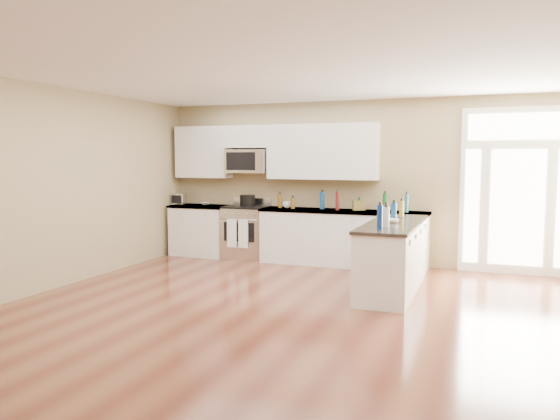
# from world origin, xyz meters

# --- Properties ---
(ground) EXTENTS (8.00, 8.00, 0.00)m
(ground) POSITION_xyz_m (0.00, 0.00, 0.00)
(ground) COLOR #5B2819
(room_shell) EXTENTS (8.00, 8.00, 8.00)m
(room_shell) POSITION_xyz_m (0.00, 0.00, 1.71)
(room_shell) COLOR tan
(room_shell) RESTS_ON ground
(back_cabinet_left) EXTENTS (1.10, 0.66, 0.94)m
(back_cabinet_left) POSITION_xyz_m (-2.87, 3.69, 0.44)
(back_cabinet_left) COLOR white
(back_cabinet_left) RESTS_ON ground
(back_cabinet_right) EXTENTS (2.85, 0.66, 0.94)m
(back_cabinet_right) POSITION_xyz_m (-0.16, 3.69, 0.44)
(back_cabinet_right) COLOR white
(back_cabinet_right) RESTS_ON ground
(peninsula_cabinet) EXTENTS (0.69, 2.32, 0.94)m
(peninsula_cabinet) POSITION_xyz_m (0.93, 2.24, 0.43)
(peninsula_cabinet) COLOR white
(peninsula_cabinet) RESTS_ON ground
(upper_cabinet_left) EXTENTS (1.04, 0.33, 0.95)m
(upper_cabinet_left) POSITION_xyz_m (-2.88, 3.83, 1.93)
(upper_cabinet_left) COLOR white
(upper_cabinet_left) RESTS_ON room_shell
(upper_cabinet_right) EXTENTS (1.94, 0.33, 0.95)m
(upper_cabinet_right) POSITION_xyz_m (-0.57, 3.83, 1.93)
(upper_cabinet_right) COLOR white
(upper_cabinet_right) RESTS_ON room_shell
(upper_cabinet_short) EXTENTS (0.82, 0.33, 0.40)m
(upper_cabinet_short) POSITION_xyz_m (-1.95, 3.83, 2.20)
(upper_cabinet_short) COLOR white
(upper_cabinet_short) RESTS_ON room_shell
(microwave) EXTENTS (0.78, 0.41, 0.42)m
(microwave) POSITION_xyz_m (-1.95, 3.80, 1.76)
(microwave) COLOR silver
(microwave) RESTS_ON room_shell
(entry_door) EXTENTS (1.70, 0.10, 2.60)m
(entry_door) POSITION_xyz_m (2.55, 3.95, 1.30)
(entry_door) COLOR white
(entry_door) RESTS_ON ground
(kitchen_range) EXTENTS (0.76, 0.68, 1.08)m
(kitchen_range) POSITION_xyz_m (-1.95, 3.69, 0.48)
(kitchen_range) COLOR silver
(kitchen_range) RESTS_ON ground
(stockpot) EXTENTS (0.35, 0.35, 0.21)m
(stockpot) POSITION_xyz_m (-1.95, 3.76, 1.06)
(stockpot) COLOR black
(stockpot) RESTS_ON kitchen_range
(toaster_oven) EXTENTS (0.26, 0.21, 0.21)m
(toaster_oven) POSITION_xyz_m (-3.35, 3.71, 1.04)
(toaster_oven) COLOR silver
(toaster_oven) RESTS_ON back_cabinet_left
(cardboard_box) EXTENTS (0.24, 0.21, 0.16)m
(cardboard_box) POSITION_xyz_m (0.09, 3.79, 1.02)
(cardboard_box) COLOR brown
(cardboard_box) RESTS_ON back_cabinet_right
(bowl_left) EXTENTS (0.19, 0.19, 0.04)m
(bowl_left) POSITION_xyz_m (-2.84, 3.81, 0.96)
(bowl_left) COLOR white
(bowl_left) RESTS_ON back_cabinet_left
(bowl_peninsula) EXTENTS (0.19, 0.19, 0.05)m
(bowl_peninsula) POSITION_xyz_m (0.92, 2.19, 0.97)
(bowl_peninsula) COLOR white
(bowl_peninsula) RESTS_ON peninsula_cabinet
(cup_counter) EXTENTS (0.17, 0.17, 0.11)m
(cup_counter) POSITION_xyz_m (-1.18, 3.74, 1.00)
(cup_counter) COLOR white
(cup_counter) RESTS_ON back_cabinet_right
(counter_bottles) EXTENTS (2.29, 2.46, 0.31)m
(counter_bottles) POSITION_xyz_m (0.23, 2.99, 1.07)
(counter_bottles) COLOR #19591E
(counter_bottles) RESTS_ON back_cabinet_right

